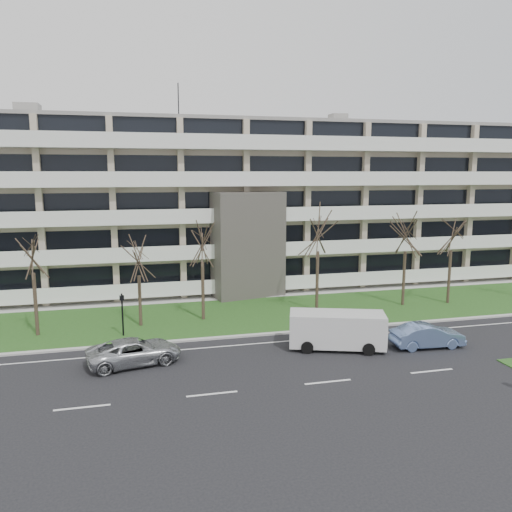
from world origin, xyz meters
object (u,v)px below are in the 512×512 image
object	(u,v)px
silver_pickup	(134,351)
blue_sedan	(427,336)
white_van	(338,327)
pedestrian_signal	(122,309)

from	to	relation	value
silver_pickup	blue_sedan	world-z (taller)	blue_sedan
silver_pickup	white_van	size ratio (longest dim) A/B	0.85
silver_pickup	pedestrian_signal	world-z (taller)	pedestrian_signal
white_van	pedestrian_signal	size ratio (longest dim) A/B	2.12
pedestrian_signal	white_van	bearing A→B (deg)	-34.07
silver_pickup	white_van	xyz separation A→B (m)	(12.08, -0.34, 0.61)
white_van	pedestrian_signal	bearing A→B (deg)	175.76
blue_sedan	pedestrian_signal	size ratio (longest dim) A/B	1.54
blue_sedan	pedestrian_signal	distance (m)	19.39
blue_sedan	white_van	distance (m)	5.56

